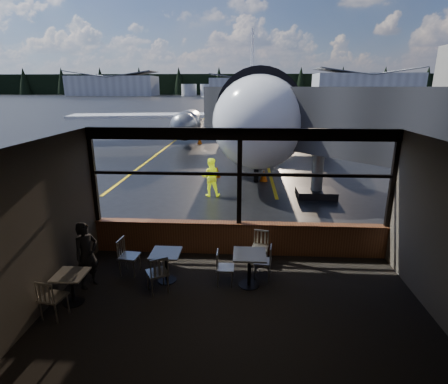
# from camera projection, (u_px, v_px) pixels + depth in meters

# --- Properties ---
(ground_plane) EXTENTS (520.00, 520.00, 0.00)m
(ground_plane) POSITION_uv_depth(u_px,v_px,m) (245.00, 100.00, 124.53)
(ground_plane) COLOR black
(ground_plane) RESTS_ON ground
(carpet_floor) EXTENTS (8.00, 6.00, 0.01)m
(carpet_floor) POSITION_uv_depth(u_px,v_px,m) (235.00, 321.00, 6.97)
(carpet_floor) COLOR black
(carpet_floor) RESTS_ON ground
(ceiling) EXTENTS (8.00, 6.00, 0.04)m
(ceiling) POSITION_uv_depth(u_px,v_px,m) (237.00, 148.00, 5.96)
(ceiling) COLOR #38332D
(ceiling) RESTS_ON ground
(wall_left) EXTENTS (0.04, 6.00, 3.50)m
(wall_left) POSITION_uv_depth(u_px,v_px,m) (28.00, 236.00, 6.70)
(wall_left) COLOR #49423A
(wall_left) RESTS_ON ground
(wall_back) EXTENTS (8.00, 0.04, 3.50)m
(wall_back) POSITION_uv_depth(u_px,v_px,m) (229.00, 365.00, 3.60)
(wall_back) COLOR #49423A
(wall_back) RESTS_ON ground
(window_sill) EXTENTS (8.00, 0.28, 0.90)m
(window_sill) POSITION_uv_depth(u_px,v_px,m) (239.00, 239.00, 9.71)
(window_sill) COLOR #562E1A
(window_sill) RESTS_ON ground
(window_header) EXTENTS (8.00, 0.18, 0.30)m
(window_header) POSITION_uv_depth(u_px,v_px,m) (240.00, 134.00, 8.87)
(window_header) COLOR black
(window_header) RESTS_ON ground
(mullion_left) EXTENTS (0.12, 0.12, 2.60)m
(mullion_left) POSITION_uv_depth(u_px,v_px,m) (94.00, 176.00, 9.44)
(mullion_left) COLOR black
(mullion_left) RESTS_ON ground
(mullion_centre) EXTENTS (0.12, 0.12, 2.60)m
(mullion_centre) POSITION_uv_depth(u_px,v_px,m) (240.00, 178.00, 9.21)
(mullion_centre) COLOR black
(mullion_centre) RESTS_ON ground
(mullion_right) EXTENTS (0.12, 0.12, 2.60)m
(mullion_right) POSITION_uv_depth(u_px,v_px,m) (393.00, 180.00, 8.98)
(mullion_right) COLOR black
(mullion_right) RESTS_ON ground
(window_transom) EXTENTS (8.00, 0.10, 0.08)m
(window_transom) POSITION_uv_depth(u_px,v_px,m) (240.00, 174.00, 9.18)
(window_transom) COLOR black
(window_transom) RESTS_ON ground
(airliner) EXTENTS (30.87, 36.99, 11.27)m
(airliner) POSITION_uv_depth(u_px,v_px,m) (254.00, 72.00, 27.49)
(airliner) COLOR white
(airliner) RESTS_ON ground_plane
(jet_bridge) EXTENTS (9.67, 11.82, 5.16)m
(jet_bridge) POSITION_uv_depth(u_px,v_px,m) (331.00, 136.00, 14.15)
(jet_bridge) COLOR #2C2C2F
(jet_bridge) RESTS_ON ground_plane
(cafe_table_near) EXTENTS (0.75, 0.75, 0.83)m
(cafe_table_near) POSITION_uv_depth(u_px,v_px,m) (249.00, 270.00, 8.13)
(cafe_table_near) COLOR gray
(cafe_table_near) RESTS_ON carpet_floor
(cafe_table_mid) EXTENTS (0.69, 0.69, 0.76)m
(cafe_table_mid) POSITION_uv_depth(u_px,v_px,m) (166.00, 267.00, 8.34)
(cafe_table_mid) COLOR #A5A198
(cafe_table_mid) RESTS_ON carpet_floor
(cafe_table_left) EXTENTS (0.65, 0.65, 0.71)m
(cafe_table_left) POSITION_uv_depth(u_px,v_px,m) (72.00, 289.00, 7.48)
(cafe_table_left) COLOR #A5A097
(cafe_table_left) RESTS_ON carpet_floor
(chair_near_e) EXTENTS (0.52, 0.52, 0.86)m
(chair_near_e) POSITION_uv_depth(u_px,v_px,m) (263.00, 262.00, 8.48)
(chair_near_e) COLOR #AFAB9E
(chair_near_e) RESTS_ON carpet_floor
(chair_near_w) EXTENTS (0.47, 0.47, 0.85)m
(chair_near_w) POSITION_uv_depth(u_px,v_px,m) (225.00, 268.00, 8.18)
(chair_near_w) COLOR #B5B0A4
(chair_near_w) RESTS_ON carpet_floor
(chair_near_n) EXTENTS (0.57, 0.57, 0.88)m
(chair_near_n) POSITION_uv_depth(u_px,v_px,m) (260.00, 248.00, 9.17)
(chair_near_n) COLOR beige
(chair_near_n) RESTS_ON carpet_floor
(chair_mid_s) EXTENTS (0.69, 0.69, 0.94)m
(chair_mid_s) POSITION_uv_depth(u_px,v_px,m) (157.00, 273.00, 7.89)
(chair_mid_s) COLOR #ACA89B
(chair_mid_s) RESTS_ON carpet_floor
(chair_mid_w) EXTENTS (0.56, 0.56, 0.94)m
(chair_mid_w) POSITION_uv_depth(u_px,v_px,m) (129.00, 256.00, 8.65)
(chair_mid_w) COLOR #B3AFA2
(chair_mid_w) RESTS_ON carpet_floor
(chair_left_s) EXTENTS (0.58, 0.58, 0.91)m
(chair_left_s) POSITION_uv_depth(u_px,v_px,m) (53.00, 298.00, 6.99)
(chair_left_s) COLOR beige
(chair_left_s) RESTS_ON carpet_floor
(passenger) EXTENTS (0.63, 0.69, 1.59)m
(passenger) POSITION_uv_depth(u_px,v_px,m) (87.00, 255.00, 8.01)
(passenger) COLOR black
(passenger) RESTS_ON carpet_floor
(ground_crew) EXTENTS (0.83, 0.67, 1.64)m
(ground_crew) POSITION_uv_depth(u_px,v_px,m) (211.00, 177.00, 14.85)
(ground_crew) COLOR #BFF219
(ground_crew) RESTS_ON ground_plane
(cone_nose) EXTENTS (0.40, 0.40, 0.56)m
(cone_nose) POSITION_uv_depth(u_px,v_px,m) (264.00, 176.00, 17.33)
(cone_nose) COLOR orange
(cone_nose) RESTS_ON ground_plane
(cone_wing) EXTENTS (0.39, 0.39, 0.54)m
(cone_wing) POSITION_uv_depth(u_px,v_px,m) (200.00, 141.00, 28.73)
(cone_wing) COLOR #EE5707
(cone_wing) RESTS_ON ground_plane
(hangar_left) EXTENTS (45.00, 18.00, 11.00)m
(hangar_left) POSITION_uv_depth(u_px,v_px,m) (113.00, 85.00, 184.34)
(hangar_left) COLOR silver
(hangar_left) RESTS_ON ground_plane
(hangar_mid) EXTENTS (38.00, 15.00, 10.00)m
(hangar_mid) POSITION_uv_depth(u_px,v_px,m) (246.00, 86.00, 185.21)
(hangar_mid) COLOR silver
(hangar_mid) RESTS_ON ground_plane
(hangar_right) EXTENTS (50.00, 20.00, 12.00)m
(hangar_right) POSITION_uv_depth(u_px,v_px,m) (366.00, 84.00, 174.76)
(hangar_right) COLOR silver
(hangar_right) RESTS_ON ground_plane
(fuel_tank_a) EXTENTS (8.00, 8.00, 6.00)m
(fuel_tank_a) POSITION_uv_depth(u_px,v_px,m) (189.00, 90.00, 184.66)
(fuel_tank_a) COLOR silver
(fuel_tank_a) RESTS_ON ground_plane
(fuel_tank_b) EXTENTS (8.00, 8.00, 6.00)m
(fuel_tank_b) POSITION_uv_depth(u_px,v_px,m) (208.00, 90.00, 184.08)
(fuel_tank_b) COLOR silver
(fuel_tank_b) RESTS_ON ground_plane
(fuel_tank_c) EXTENTS (8.00, 8.00, 6.00)m
(fuel_tank_c) POSITION_uv_depth(u_px,v_px,m) (227.00, 90.00, 183.50)
(fuel_tank_c) COLOR silver
(fuel_tank_c) RESTS_ON ground_plane
(treeline) EXTENTS (360.00, 3.00, 12.00)m
(treeline) POSITION_uv_depth(u_px,v_px,m) (246.00, 84.00, 208.81)
(treeline) COLOR black
(treeline) RESTS_ON ground_plane
(cone_extra) EXTENTS (0.40, 0.40, 0.56)m
(cone_extra) POSITION_uv_depth(u_px,v_px,m) (217.00, 172.00, 18.12)
(cone_extra) COLOR #EF4807
(cone_extra) RESTS_ON ground_plane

